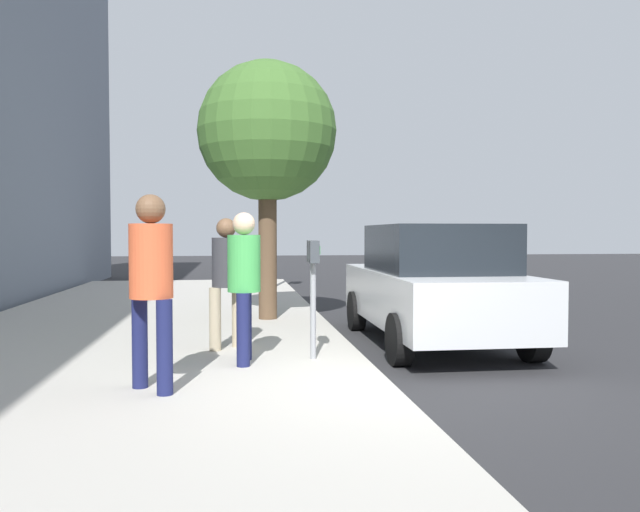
% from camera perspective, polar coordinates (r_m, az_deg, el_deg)
% --- Properties ---
extents(ground_plane, '(80.00, 80.00, 0.00)m').
position_cam_1_polar(ground_plane, '(6.56, 6.26, -12.42)').
color(ground_plane, '#2B2B2D').
rests_on(ground_plane, ground).
extents(sidewalk_slab, '(28.00, 6.00, 0.15)m').
position_cam_1_polar(sidewalk_slab, '(6.52, -20.89, -11.97)').
color(sidewalk_slab, '#B7B2A8').
rests_on(sidewalk_slab, ground_plane).
extents(parking_meter, '(0.36, 0.12, 1.41)m').
position_cam_1_polar(parking_meter, '(7.31, -0.64, -1.65)').
color(parking_meter, gray).
rests_on(parking_meter, sidewalk_slab).
extents(pedestrian_at_meter, '(0.53, 0.38, 1.73)m').
position_cam_1_polar(pedestrian_at_meter, '(7.14, -7.03, -1.74)').
color(pedestrian_at_meter, '#191E4C').
rests_on(pedestrian_at_meter, sidewalk_slab).
extents(pedestrian_bystander, '(0.45, 0.42, 1.86)m').
position_cam_1_polar(pedestrian_bystander, '(6.02, -15.33, -1.59)').
color(pedestrian_bystander, '#191E4C').
rests_on(pedestrian_bystander, sidewalk_slab).
extents(parking_officer, '(0.38, 0.43, 1.69)m').
position_cam_1_polar(parking_officer, '(8.06, -8.65, -1.55)').
color(parking_officer, tan).
rests_on(parking_officer, sidewalk_slab).
extents(parked_sedan_near, '(4.42, 2.00, 1.77)m').
position_cam_1_polar(parked_sedan_near, '(9.27, 10.44, -2.58)').
color(parked_sedan_near, silver).
rests_on(parked_sedan_near, ground_plane).
extents(street_tree, '(2.41, 2.41, 4.47)m').
position_cam_1_polar(street_tree, '(10.94, -4.89, 11.21)').
color(street_tree, brown).
rests_on(street_tree, sidewalk_slab).
extents(traffic_signal, '(0.24, 0.44, 3.60)m').
position_cam_1_polar(traffic_signal, '(17.19, -4.05, 5.19)').
color(traffic_signal, black).
rests_on(traffic_signal, sidewalk_slab).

